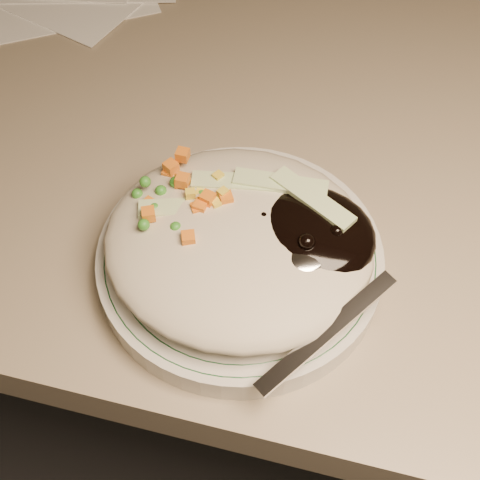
# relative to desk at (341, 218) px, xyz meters

# --- Properties ---
(desk) EXTENTS (1.40, 0.70, 0.74)m
(desk) POSITION_rel_desk_xyz_m (0.00, 0.00, 0.00)
(desk) COLOR gray
(desk) RESTS_ON ground
(plate) EXTENTS (0.21, 0.21, 0.02)m
(plate) POSITION_rel_desk_xyz_m (-0.07, -0.23, 0.21)
(plate) COLOR silver
(plate) RESTS_ON desk
(plate_rim) EXTENTS (0.20, 0.20, 0.00)m
(plate_rim) POSITION_rel_desk_xyz_m (-0.07, -0.23, 0.22)
(plate_rim) COLOR #144723
(plate_rim) RESTS_ON plate
(meal) EXTENTS (0.21, 0.19, 0.05)m
(meal) POSITION_rel_desk_xyz_m (-0.06, -0.23, 0.24)
(meal) COLOR #B3AA91
(meal) RESTS_ON plate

